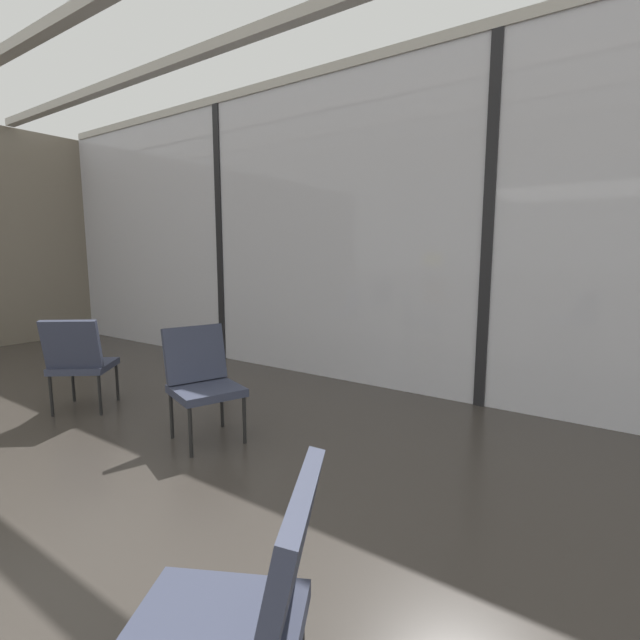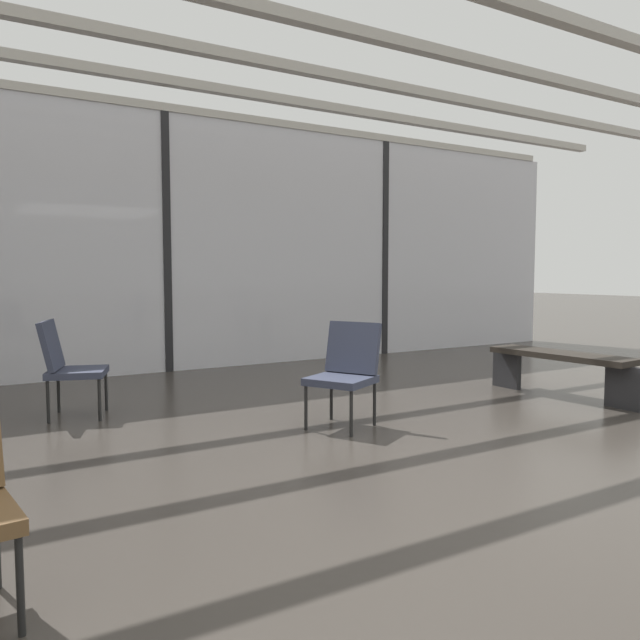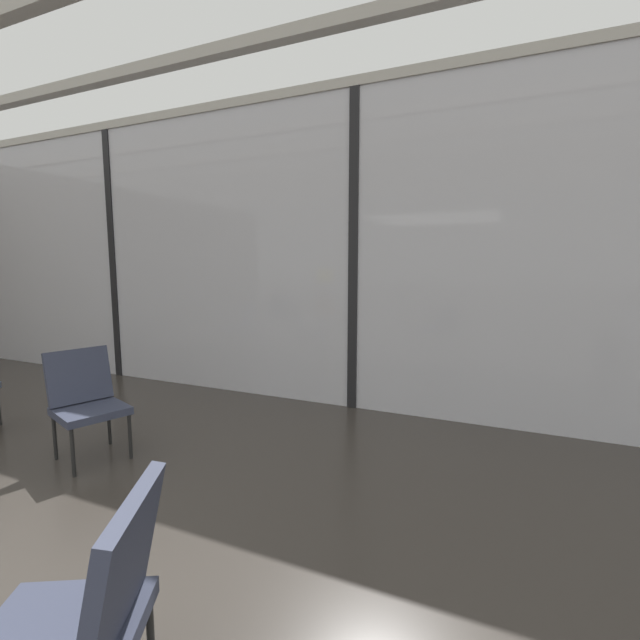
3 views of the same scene
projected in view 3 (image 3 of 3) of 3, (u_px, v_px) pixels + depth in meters
name	position (u px, v px, depth m)	size (l,w,h in m)	color
glass_curtain_wall	(355.00, 254.00, 4.62)	(14.00, 0.08, 3.33)	silver
window_mullion_0	(115.00, 257.00, 6.02)	(0.10, 0.12, 3.33)	black
window_mullion_1	(355.00, 254.00, 4.62)	(0.10, 0.12, 3.33)	black
parked_airplane	(481.00, 245.00, 9.34)	(12.21, 3.95, 3.95)	silver
lounge_chair_3	(84.00, 614.00, 1.33)	(0.69, 0.67, 0.87)	#33384C
lounge_chair_4	(86.00, 397.00, 3.51)	(0.65, 0.63, 0.87)	#33384C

